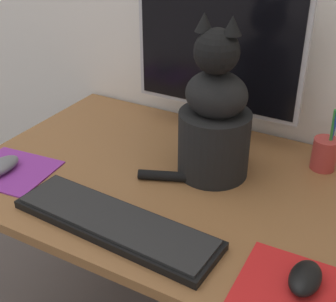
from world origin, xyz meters
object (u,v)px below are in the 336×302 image
monitor (217,56)px  computer_mouse_right (305,278)px  pen_cup (325,153)px  cat (214,120)px  keyboard (115,223)px  computer_mouse_left (0,167)px

monitor → computer_mouse_right: (0.39, -0.46, -0.23)m
monitor → pen_cup: size_ratio=2.76×
monitor → cat: (0.08, -0.18, -0.10)m
keyboard → cat: bearing=76.7°
cat → keyboard: bearing=-108.8°
computer_mouse_left → cat: cat is taller
computer_mouse_left → cat: size_ratio=0.28×
computer_mouse_left → pen_cup: 0.84m
computer_mouse_right → pen_cup: pen_cup is taller
cat → pen_cup: 0.31m
keyboard → pen_cup: (0.34, 0.47, 0.03)m
keyboard → pen_cup: 0.58m
monitor → keyboard: bearing=-91.4°
monitor → computer_mouse_left: bearing=-131.5°
computer_mouse_right → cat: bearing=138.3°
computer_mouse_left → pen_cup: (0.72, 0.43, 0.03)m
cat → pen_cup: bearing=31.1°
computer_mouse_right → monitor: bearing=130.4°
computer_mouse_right → pen_cup: (-0.07, 0.44, 0.02)m
computer_mouse_right → keyboard: bearing=-176.3°
monitor → keyboard: size_ratio=0.99×
pen_cup → computer_mouse_right: bearing=-81.2°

